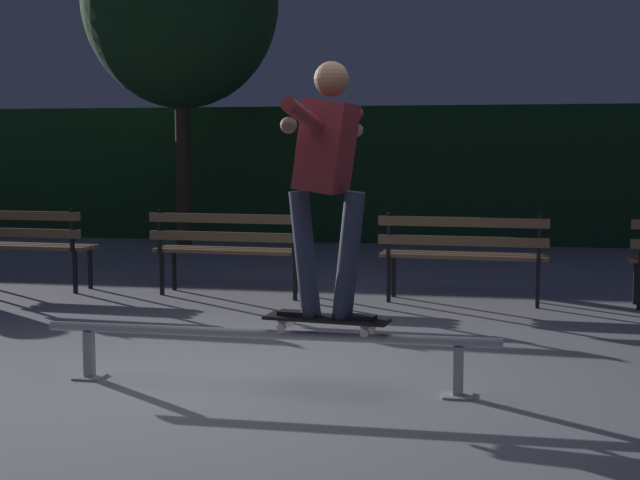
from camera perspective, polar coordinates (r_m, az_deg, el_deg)
name	(u,v)px	position (r m, az deg, el deg)	size (l,w,h in m)	color
ground_plane	(269,384)	(5.74, -3.26, -9.19)	(90.00, 90.00, 0.00)	gray
hedge_backdrop	(403,174)	(14.49, 5.35, 4.24)	(24.00, 1.20, 2.15)	#193D1E
grind_rail	(266,342)	(5.60, -3.46, -6.54)	(2.90, 0.18, 0.37)	#9E9EA3
skateboard	(326,320)	(5.49, 0.42, -5.15)	(0.80, 0.30, 0.09)	black
skateboarder	(327,168)	(5.39, 0.46, 4.67)	(0.63, 1.40, 1.56)	black
park_bench_leftmost	(17,239)	(9.89, -18.84, 0.04)	(1.62, 0.49, 0.88)	black
park_bench_left_center	(230,244)	(8.98, -5.82, -0.23)	(1.62, 0.49, 0.88)	black
park_bench_right_center	(463,248)	(8.61, 9.16, -0.54)	(1.62, 0.49, 0.88)	black
tree_far_left	(181,0)	(13.54, -8.93, 14.96)	(2.86, 2.86, 5.22)	#3D2D23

